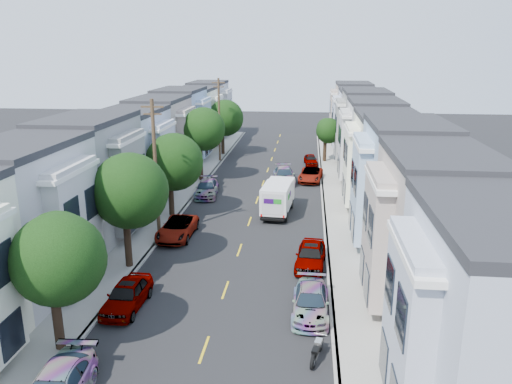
{
  "coord_description": "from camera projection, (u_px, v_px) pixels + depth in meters",
  "views": [
    {
      "loc": [
        4.52,
        -31.85,
        13.44
      ],
      "look_at": [
        0.41,
        7.09,
        2.2
      ],
      "focal_mm": 35.0,
      "sensor_mm": 36.0,
      "label": 1
    }
  ],
  "objects": [
    {
      "name": "ground",
      "position": [
        239.0,
        250.0,
        34.61
      ],
      "size": [
        160.0,
        160.0,
        0.0
      ],
      "primitive_type": "plane",
      "color": "black",
      "rests_on": "ground"
    },
    {
      "name": "road_slab",
      "position": [
        260.0,
        191.0,
        48.95
      ],
      "size": [
        12.0,
        70.0,
        0.02
      ],
      "primitive_type": "cube",
      "color": "black",
      "rests_on": "ground"
    },
    {
      "name": "curb_left",
      "position": [
        200.0,
        189.0,
        49.54
      ],
      "size": [
        0.3,
        70.0,
        0.15
      ],
      "primitive_type": "cube",
      "color": "gray",
      "rests_on": "ground"
    },
    {
      "name": "curb_right",
      "position": [
        322.0,
        192.0,
        48.32
      ],
      "size": [
        0.3,
        70.0,
        0.15
      ],
      "primitive_type": "cube",
      "color": "gray",
      "rests_on": "ground"
    },
    {
      "name": "sidewalk_left",
      "position": [
        187.0,
        188.0,
        49.67
      ],
      "size": [
        2.6,
        70.0,
        0.15
      ],
      "primitive_type": "cube",
      "color": "gray",
      "rests_on": "ground"
    },
    {
      "name": "sidewalk_right",
      "position": [
        336.0,
        193.0,
        48.19
      ],
      "size": [
        2.6,
        70.0,
        0.15
      ],
      "primitive_type": "cube",
      "color": "gray",
      "rests_on": "ground"
    },
    {
      "name": "centerline",
      "position": [
        260.0,
        191.0,
        48.95
      ],
      "size": [
        0.12,
        70.0,
        0.01
      ],
      "primitive_type": "cube",
      "color": "gold",
      "rests_on": "ground"
    },
    {
      "name": "townhouse_row_left",
      "position": [
        150.0,
        188.0,
        50.07
      ],
      "size": [
        5.0,
        70.0,
        8.5
      ],
      "primitive_type": "cube",
      "color": "white",
      "rests_on": "ground"
    },
    {
      "name": "townhouse_row_right",
      "position": [
        376.0,
        195.0,
        47.82
      ],
      "size": [
        5.0,
        70.0,
        8.5
      ],
      "primitive_type": "cube",
      "color": "white",
      "rests_on": "ground"
    },
    {
      "name": "tree_a",
      "position": [
        57.0,
        260.0,
        21.85
      ],
      "size": [
        4.14,
        4.14,
        6.65
      ],
      "color": "black",
      "rests_on": "ground"
    },
    {
      "name": "tree_b",
      "position": [
        129.0,
        191.0,
        30.44
      ],
      "size": [
        4.7,
        4.7,
        7.46
      ],
      "color": "black",
      "rests_on": "ground"
    },
    {
      "name": "tree_c",
      "position": [
        173.0,
        162.0,
        40.34
      ],
      "size": [
        4.7,
        4.7,
        7.0
      ],
      "color": "black",
      "rests_on": "ground"
    },
    {
      "name": "tree_d",
      "position": [
        203.0,
        129.0,
        51.24
      ],
      "size": [
        4.48,
        4.48,
        7.77
      ],
      "color": "black",
      "rests_on": "ground"
    },
    {
      "name": "tree_e",
      "position": [
        225.0,
        118.0,
        64.5
      ],
      "size": [
        4.7,
        4.7,
        7.23
      ],
      "color": "black",
      "rests_on": "ground"
    },
    {
      "name": "tree_far_r",
      "position": [
        328.0,
        131.0,
        60.6
      ],
      "size": [
        3.1,
        3.1,
        5.43
      ],
      "color": "black",
      "rests_on": "ground"
    },
    {
      "name": "utility_pole_near",
      "position": [
        156.0,
        169.0,
        35.74
      ],
      "size": [
        1.6,
        0.26,
        10.0
      ],
      "color": "#42301E",
      "rests_on": "ground"
    },
    {
      "name": "utility_pole_far",
      "position": [
        219.0,
        120.0,
        60.59
      ],
      "size": [
        1.6,
        0.26,
        10.0
      ],
      "color": "#42301E",
      "rests_on": "ground"
    },
    {
      "name": "fedex_truck",
      "position": [
        278.0,
        196.0,
        41.91
      ],
      "size": [
        2.18,
        5.65,
        2.71
      ],
      "rotation": [
        0.0,
        0.0,
        -0.09
      ],
      "color": "silver",
      "rests_on": "ground"
    },
    {
      "name": "lead_sedan",
      "position": [
        284.0,
        175.0,
        52.01
      ],
      "size": [
        2.66,
        5.28,
        1.53
      ],
      "primitive_type": "imported",
      "rotation": [
        0.0,
        0.0,
        0.1
      ],
      "color": "black",
      "rests_on": "ground"
    },
    {
      "name": "parked_left_b",
      "position": [
        127.0,
        295.0,
        26.71
      ],
      "size": [
        1.88,
        4.66,
        1.5
      ],
      "primitive_type": "imported",
      "rotation": [
        0.0,
        0.0,
        -0.02
      ],
      "color": "black",
      "rests_on": "ground"
    },
    {
      "name": "parked_left_c",
      "position": [
        177.0,
        228.0,
        36.81
      ],
      "size": [
        2.41,
        5.09,
        1.41
      ],
      "primitive_type": "imported",
      "rotation": [
        0.0,
        0.0,
        -0.02
      ],
      "color": "#9EA2A8",
      "rests_on": "ground"
    },
    {
      "name": "parked_left_d",
      "position": [
        207.0,
        189.0,
        47.22
      ],
      "size": [
        2.45,
        4.99,
        1.45
      ],
      "primitive_type": "imported",
      "rotation": [
        0.0,
        0.0,
        0.09
      ],
      "color": "#36150A",
      "rests_on": "ground"
    },
    {
      "name": "parked_right_a",
      "position": [
        311.0,
        302.0,
        26.1
      ],
      "size": [
        1.99,
        4.57,
        1.36
      ],
      "primitive_type": "imported",
      "rotation": [
        0.0,
        0.0,
        -0.02
      ],
      "color": "slate",
      "rests_on": "ground"
    },
    {
      "name": "parked_right_b",
      "position": [
        311.0,
        255.0,
        31.82
      ],
      "size": [
        2.19,
        4.89,
        1.54
      ],
      "primitive_type": "imported",
      "rotation": [
        0.0,
        0.0,
        -0.08
      ],
      "color": "white",
      "rests_on": "ground"
    },
    {
      "name": "parked_right_c",
      "position": [
        311.0,
        175.0,
        52.5
      ],
      "size": [
        2.78,
        5.15,
        1.37
      ],
      "primitive_type": "imported",
      "rotation": [
        0.0,
        0.0,
        -0.1
      ],
      "color": "black",
      "rests_on": "ground"
    },
    {
      "name": "parked_right_d",
      "position": [
        311.0,
        160.0,
        59.95
      ],
      "size": [
        1.83,
        3.95,
        1.24
      ],
      "primitive_type": "imported",
      "rotation": [
        0.0,
        0.0,
        0.1
      ],
      "color": "black",
      "rests_on": "ground"
    },
    {
      "name": "motorcycle",
      "position": [
        317.0,
        350.0,
        22.35
      ],
      "size": [
        0.29,
        2.1,
        0.83
      ],
      "rotation": [
        0.0,
        0.0,
        -0.25
      ],
      "color": "black",
      "rests_on": "ground"
    }
  ]
}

